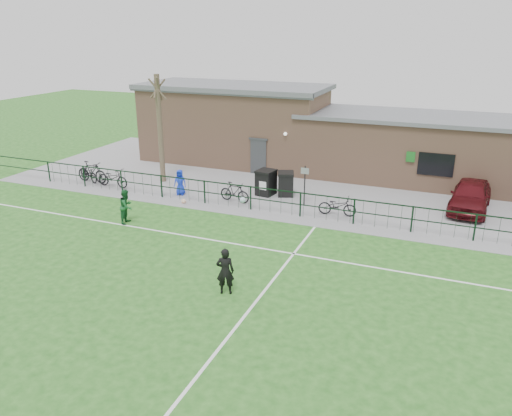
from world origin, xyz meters
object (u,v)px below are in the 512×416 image
at_px(bicycle_b, 92,172).
at_px(bicycle_c, 113,178).
at_px(wheelie_bin_left, 266,183).
at_px(bicycle_d, 235,192).
at_px(sign_post, 305,186).
at_px(spectator_child, 180,182).
at_px(bicycle_e, 337,206).
at_px(car_maroon, 470,195).
at_px(outfield_player, 127,206).
at_px(wheelie_bin_right, 286,185).
at_px(ball_ground, 184,201).
at_px(bare_tree, 160,130).
at_px(bicycle_a, 88,173).

xyz_separation_m(bicycle_b, bicycle_c, (1.62, -0.26, -0.09)).
xyz_separation_m(wheelie_bin_left, bicycle_d, (-1.05, -1.68, -0.12)).
height_order(sign_post, spectator_child, sign_post).
height_order(bicycle_e, spectator_child, spectator_child).
distance_m(sign_post, bicycle_e, 2.10).
bearing_deg(bicycle_b, car_maroon, -78.49).
bearing_deg(spectator_child, bicycle_d, -11.46).
xyz_separation_m(bicycle_c, outfield_player, (3.96, -4.18, 0.25)).
distance_m(wheelie_bin_left, bicycle_c, 8.54).
relative_size(wheelie_bin_right, outfield_player, 0.75).
bearing_deg(bicycle_d, car_maroon, -65.46).
xyz_separation_m(sign_post, ball_ground, (-5.68, -2.02, -0.90)).
relative_size(bare_tree, bicycle_b, 2.97).
bearing_deg(ball_ground, sign_post, 19.56).
bearing_deg(bicycle_e, bicycle_b, 84.94).
bearing_deg(bicycle_d, outfield_player, 151.56).
xyz_separation_m(wheelie_bin_right, bicycle_c, (-9.33, -2.19, -0.07)).
distance_m(wheelie_bin_right, bicycle_a, 11.45).
height_order(bicycle_c, outfield_player, outfield_player).
bearing_deg(ball_ground, wheelie_bin_right, 35.79).
height_order(car_maroon, outfield_player, outfield_player).
bearing_deg(wheelie_bin_right, sign_post, -59.14).
height_order(bicycle_d, ball_ground, bicycle_d).
height_order(bare_tree, bicycle_d, bare_tree).
relative_size(wheelie_bin_right, car_maroon, 0.27).
bearing_deg(car_maroon, bicycle_a, -166.14).
bearing_deg(bicycle_d, wheelie_bin_left, -23.59).
bearing_deg(car_maroon, outfield_player, -146.69).
xyz_separation_m(wheelie_bin_right, sign_post, (1.35, -1.10, 0.41)).
bearing_deg(sign_post, outfield_player, -141.90).
bearing_deg(wheelie_bin_right, spectator_child, -178.86).
xyz_separation_m(bicycle_a, ball_ground, (6.98, -1.32, -0.39)).
bearing_deg(car_maroon, sign_post, -157.64).
bearing_deg(ball_ground, bare_tree, 136.01).
bearing_deg(outfield_player, bicycle_a, 43.31).
bearing_deg(bicycle_e, bicycle_a, 84.44).
height_order(wheelie_bin_left, bicycle_b, wheelie_bin_left).
bearing_deg(bicycle_d, bicycle_a, 97.52).
xyz_separation_m(sign_post, bicycle_a, (-12.66, -0.70, -0.50)).
xyz_separation_m(bicycle_e, outfield_player, (-8.57, -4.46, 0.30)).
bearing_deg(bicycle_b, outfield_player, -125.92).
distance_m(bicycle_b, spectator_child, 5.78).
bearing_deg(outfield_player, bicycle_c, 34.32).
xyz_separation_m(sign_post, bicycle_b, (-12.30, -0.83, -0.39)).
height_order(spectator_child, outfield_player, outfield_player).
bearing_deg(bicycle_b, bicycle_e, -87.39).
relative_size(sign_post, bicycle_c, 1.02).
height_order(bare_tree, outfield_player, bare_tree).
bearing_deg(wheelie_bin_left, bicycle_e, -12.41).
bearing_deg(bare_tree, spectator_child, -39.25).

